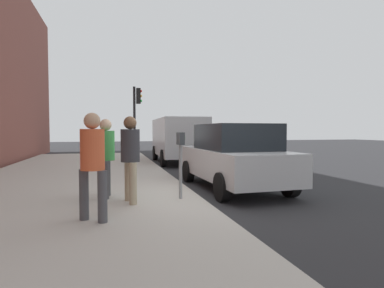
{
  "coord_description": "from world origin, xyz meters",
  "views": [
    {
      "loc": [
        -7.01,
        1.9,
        1.6
      ],
      "look_at": [
        0.31,
        0.01,
        1.28
      ],
      "focal_mm": 29.69,
      "sensor_mm": 36.0,
      "label": 1
    }
  ],
  "objects_px": {
    "parking_meter": "(181,151)",
    "parking_officer": "(106,152)",
    "pedestrian_bystander": "(93,158)",
    "parked_sedan_near": "(234,156)",
    "traffic_signal": "(136,111)",
    "parked_van_far": "(178,137)",
    "pedestrian_at_meter": "(130,152)"
  },
  "relations": [
    {
      "from": "parked_sedan_near",
      "to": "traffic_signal",
      "type": "bearing_deg",
      "value": 14.35
    },
    {
      "from": "parked_van_far",
      "to": "parking_officer",
      "type": "bearing_deg",
      "value": 158.16
    },
    {
      "from": "parking_meter",
      "to": "parked_sedan_near",
      "type": "distance_m",
      "value": 2.39
    },
    {
      "from": "pedestrian_at_meter",
      "to": "pedestrian_bystander",
      "type": "bearing_deg",
      "value": -129.95
    },
    {
      "from": "pedestrian_bystander",
      "to": "parking_officer",
      "type": "bearing_deg",
      "value": 33.18
    },
    {
      "from": "parking_meter",
      "to": "parking_officer",
      "type": "distance_m",
      "value": 1.63
    },
    {
      "from": "parking_meter",
      "to": "parking_officer",
      "type": "bearing_deg",
      "value": 70.83
    },
    {
      "from": "pedestrian_bystander",
      "to": "parking_officer",
      "type": "relative_size",
      "value": 1.02
    },
    {
      "from": "parking_meter",
      "to": "parked_van_far",
      "type": "bearing_deg",
      "value": -11.53
    },
    {
      "from": "parking_officer",
      "to": "traffic_signal",
      "type": "bearing_deg",
      "value": 86.53
    },
    {
      "from": "pedestrian_at_meter",
      "to": "traffic_signal",
      "type": "height_order",
      "value": "traffic_signal"
    },
    {
      "from": "pedestrian_at_meter",
      "to": "parked_van_far",
      "type": "xyz_separation_m",
      "value": [
        9.0,
        -2.87,
        0.09
      ]
    },
    {
      "from": "parking_meter",
      "to": "parked_sedan_near",
      "type": "relative_size",
      "value": 0.32
    },
    {
      "from": "parking_meter",
      "to": "traffic_signal",
      "type": "height_order",
      "value": "traffic_signal"
    },
    {
      "from": "parked_sedan_near",
      "to": "traffic_signal",
      "type": "height_order",
      "value": "traffic_signal"
    },
    {
      "from": "parking_meter",
      "to": "pedestrian_bystander",
      "type": "distance_m",
      "value": 2.15
    },
    {
      "from": "traffic_signal",
      "to": "parking_meter",
      "type": "bearing_deg",
      "value": -178.91
    },
    {
      "from": "pedestrian_at_meter",
      "to": "parking_officer",
      "type": "relative_size",
      "value": 1.02
    },
    {
      "from": "parking_meter",
      "to": "traffic_signal",
      "type": "bearing_deg",
      "value": 1.09
    },
    {
      "from": "pedestrian_at_meter",
      "to": "parked_van_far",
      "type": "relative_size",
      "value": 0.33
    },
    {
      "from": "parking_meter",
      "to": "pedestrian_at_meter",
      "type": "relative_size",
      "value": 0.81
    },
    {
      "from": "parking_meter",
      "to": "pedestrian_at_meter",
      "type": "height_order",
      "value": "pedestrian_at_meter"
    },
    {
      "from": "parking_officer",
      "to": "traffic_signal",
      "type": "xyz_separation_m",
      "value": [
        8.79,
        -1.36,
        1.44
      ]
    },
    {
      "from": "parking_meter",
      "to": "pedestrian_at_meter",
      "type": "xyz_separation_m",
      "value": [
        -0.11,
        1.05,
        0.0
      ]
    },
    {
      "from": "pedestrian_at_meter",
      "to": "parked_van_far",
      "type": "height_order",
      "value": "parked_van_far"
    },
    {
      "from": "pedestrian_bystander",
      "to": "parked_van_far",
      "type": "distance_m",
      "value": 10.78
    },
    {
      "from": "pedestrian_at_meter",
      "to": "parked_van_far",
      "type": "distance_m",
      "value": 9.45
    },
    {
      "from": "parked_van_far",
      "to": "parked_sedan_near",
      "type": "bearing_deg",
      "value": -179.99
    },
    {
      "from": "pedestrian_at_meter",
      "to": "parking_officer",
      "type": "height_order",
      "value": "pedestrian_at_meter"
    },
    {
      "from": "parked_sedan_near",
      "to": "pedestrian_bystander",
      "type": "bearing_deg",
      "value": 128.58
    },
    {
      "from": "traffic_signal",
      "to": "parked_van_far",
      "type": "bearing_deg",
      "value": -102.06
    },
    {
      "from": "parking_officer",
      "to": "parked_van_far",
      "type": "distance_m",
      "value": 9.01
    }
  ]
}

